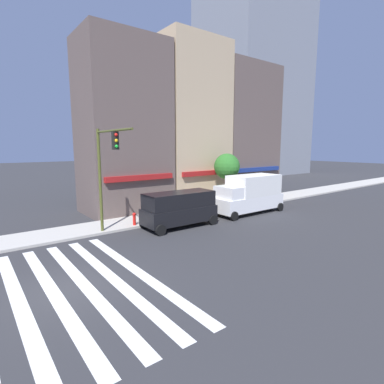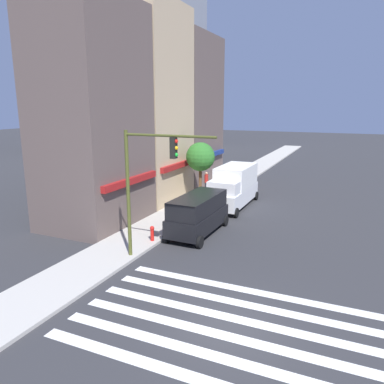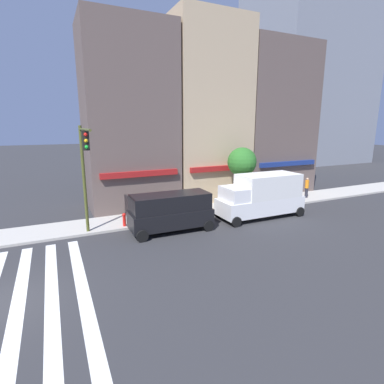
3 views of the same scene
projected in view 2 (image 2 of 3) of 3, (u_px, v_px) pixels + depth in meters
The scene contains 11 objects.
ground_plane at pixel (227, 326), 13.00m from camera, with size 200.00×200.00×0.00m, color #2D2D30.
sidewalk_left at pixel (60, 283), 15.95m from camera, with size 120.00×3.00×0.15m.
crosswalk_stripes at pixel (227, 326), 13.00m from camera, with size 6.08×10.80×0.01m.
storefront_row at pixel (150, 112), 29.08m from camera, with size 20.49×5.30×14.80m.
traffic_signal at pixel (146, 174), 17.48m from camera, with size 0.32×4.62×6.37m.
van_black at pixel (198, 213), 22.07m from camera, with size 5.04×2.22×2.34m.
box_truck_white at pixel (234, 186), 28.08m from camera, with size 6.21×2.42×3.04m.
pedestrian_red_jacket at pixel (206, 182), 32.15m from camera, with size 0.32×0.32×1.77m.
pedestrian_orange_vest at pixel (231, 175), 35.29m from camera, with size 0.32×0.32×1.77m.
fire_hydrant at pixel (152, 233), 20.69m from camera, with size 0.24×0.24×0.84m.
street_tree at pixel (200, 157), 28.91m from camera, with size 2.24×2.24×4.57m.
Camera 2 is at (-11.10, -3.60, 7.50)m, focal length 35.00 mm.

